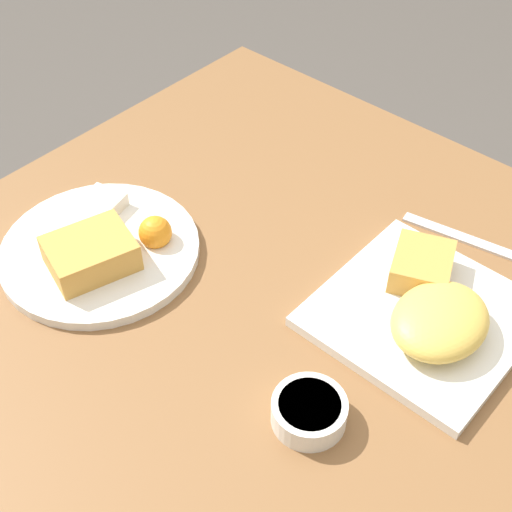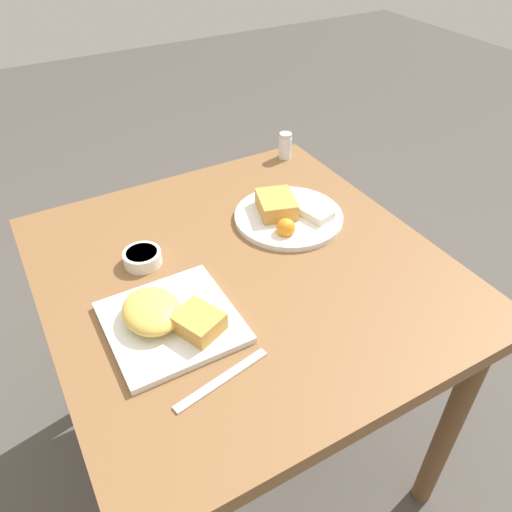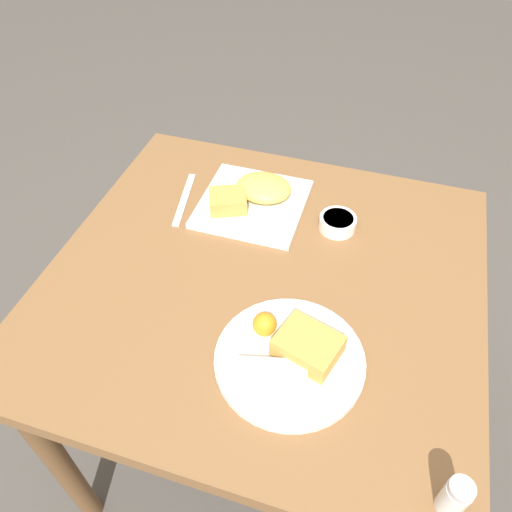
# 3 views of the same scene
# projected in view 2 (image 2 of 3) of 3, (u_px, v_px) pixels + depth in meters

# --- Properties ---
(ground_plane) EXTENTS (8.00, 8.00, 0.00)m
(ground_plane) POSITION_uv_depth(u_px,v_px,m) (247.00, 445.00, 1.51)
(ground_plane) COLOR #4C4742
(dining_table) EXTENTS (0.86, 0.82, 0.71)m
(dining_table) POSITION_uv_depth(u_px,v_px,m) (244.00, 297.00, 1.13)
(dining_table) COLOR brown
(dining_table) RESTS_ON ground_plane
(plate_square_near) EXTENTS (0.23, 0.23, 0.06)m
(plate_square_near) POSITION_uv_depth(u_px,v_px,m) (167.00, 318.00, 0.92)
(plate_square_near) COLOR white
(plate_square_near) RESTS_ON dining_table
(plate_oval_far) EXTENTS (0.26, 0.26, 0.05)m
(plate_oval_far) POSITION_uv_depth(u_px,v_px,m) (287.00, 214.00, 1.19)
(plate_oval_far) COLOR white
(plate_oval_far) RESTS_ON dining_table
(sauce_ramekin) EXTENTS (0.08, 0.08, 0.03)m
(sauce_ramekin) POSITION_uv_depth(u_px,v_px,m) (142.00, 257.00, 1.06)
(sauce_ramekin) COLOR white
(sauce_ramekin) RESTS_ON dining_table
(salt_shaker) EXTENTS (0.04, 0.04, 0.07)m
(salt_shaker) POSITION_uv_depth(u_px,v_px,m) (285.00, 147.00, 1.43)
(salt_shaker) COLOR white
(salt_shaker) RESTS_ON dining_table
(butter_knife) EXTENTS (0.05, 0.19, 0.00)m
(butter_knife) POSITION_uv_depth(u_px,v_px,m) (222.00, 379.00, 0.83)
(butter_knife) COLOR silver
(butter_knife) RESTS_ON dining_table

